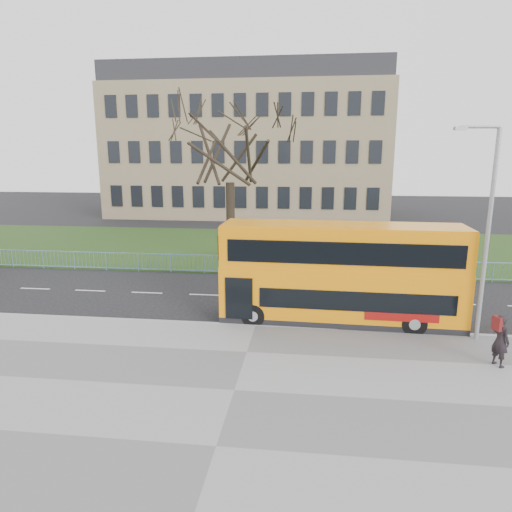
{
  "coord_description": "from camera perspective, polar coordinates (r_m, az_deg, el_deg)",
  "views": [
    {
      "loc": [
        2.05,
        -18.66,
        6.83
      ],
      "look_at": [
        -0.29,
        1.0,
        2.38
      ],
      "focal_mm": 32.0,
      "sensor_mm": 36.0,
      "label": 1
    }
  ],
  "objects": [
    {
      "name": "ground",
      "position": [
        19.97,
        0.48,
        -7.33
      ],
      "size": [
        120.0,
        120.0,
        0.0
      ],
      "primitive_type": "plane",
      "color": "black",
      "rests_on": "ground"
    },
    {
      "name": "pavement",
      "position": [
        13.85,
        -2.72,
        -16.6
      ],
      "size": [
        80.0,
        10.5,
        0.12
      ],
      "primitive_type": "cube",
      "color": "slate",
      "rests_on": "ground"
    },
    {
      "name": "kerb",
      "position": [
        18.51,
        -0.05,
        -8.75
      ],
      "size": [
        80.0,
        0.2,
        0.14
      ],
      "primitive_type": "cube",
      "color": "gray",
      "rests_on": "ground"
    },
    {
      "name": "grass_verge",
      "position": [
        33.71,
        3.15,
        1.02
      ],
      "size": [
        80.0,
        15.4,
        0.08
      ],
      "primitive_type": "cube",
      "color": "#253D16",
      "rests_on": "ground"
    },
    {
      "name": "guard_railing",
      "position": [
        26.11,
        2.07,
        -1.26
      ],
      "size": [
        40.0,
        0.12,
        1.1
      ],
      "primitive_type": null,
      "color": "#6595B5",
      "rests_on": "ground"
    },
    {
      "name": "bare_tree",
      "position": [
        29.11,
        -3.28,
        11.03
      ],
      "size": [
        8.3,
        8.3,
        11.86
      ],
      "primitive_type": null,
      "color": "black",
      "rests_on": "grass_verge"
    },
    {
      "name": "civic_building",
      "position": [
        54.12,
        -0.74,
        12.84
      ],
      "size": [
        30.0,
        15.0,
        14.0
      ],
      "primitive_type": "cube",
      "color": "#847053",
      "rests_on": "ground"
    },
    {
      "name": "yellow_bus",
      "position": [
        18.78,
        10.55,
        -1.93
      ],
      "size": [
        9.7,
        2.58,
        4.04
      ],
      "rotation": [
        0.0,
        0.0,
        -0.03
      ],
      "color": "orange",
      "rests_on": "ground"
    },
    {
      "name": "pedestrian",
      "position": [
        16.79,
        28.23,
        -9.27
      ],
      "size": [
        0.65,
        0.75,
        1.74
      ],
      "primitive_type": "imported",
      "rotation": [
        0.0,
        0.0,
        2.02
      ],
      "color": "black",
      "rests_on": "pavement"
    },
    {
      "name": "street_lamp",
      "position": [
        17.93,
        26.79,
        3.2
      ],
      "size": [
        1.61,
        0.38,
        7.63
      ],
      "rotation": [
        0.0,
        0.0,
        0.14
      ],
      "color": "gray",
      "rests_on": "pavement"
    }
  ]
}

